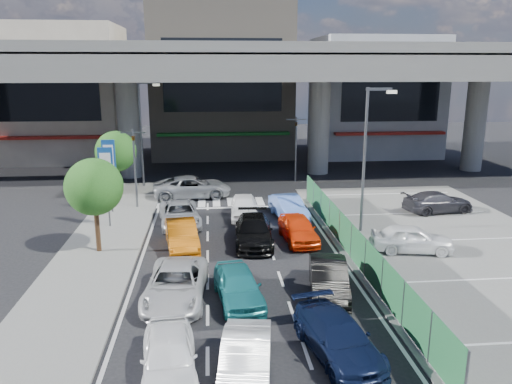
{
  "coord_description": "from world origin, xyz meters",
  "views": [
    {
      "loc": [
        -1.38,
        -20.09,
        9.05
      ],
      "look_at": [
        1.14,
        6.71,
        2.27
      ],
      "focal_mm": 35.0,
      "sensor_mm": 36.0,
      "label": 1
    }
  ],
  "objects": [
    {
      "name": "building_west",
      "position": [
        -16.0,
        31.97,
        6.49
      ],
      "size": [
        12.0,
        10.9,
        13.0
      ],
      "color": "#A59785",
      "rests_on": "ground"
    },
    {
      "name": "tree_far",
      "position": [
        -7.8,
        14.5,
        3.39
      ],
      "size": [
        2.8,
        2.8,
        4.8
      ],
      "color": "#382314",
      "rests_on": "ground"
    },
    {
      "name": "hatch_white_back_mid",
      "position": [
        -0.48,
        -7.2,
        0.68
      ],
      "size": [
        1.96,
        4.26,
        1.35
      ],
      "primitive_type": "imported",
      "rotation": [
        0.0,
        0.0,
        -0.13
      ],
      "color": "white",
      "rests_on": "ground"
    },
    {
      "name": "taxi_orange_right",
      "position": [
        3.22,
        4.8,
        0.69
      ],
      "size": [
        1.91,
        4.15,
        1.38
      ],
      "primitive_type": "imported",
      "rotation": [
        0.0,
        0.0,
        0.07
      ],
      "color": "#E93709",
      "rests_on": "ground"
    },
    {
      "name": "tree_near",
      "position": [
        -7.0,
        4.0,
        3.39
      ],
      "size": [
        2.8,
        2.8,
        4.8
      ],
      "color": "#382314",
      "rests_on": "ground"
    },
    {
      "name": "taxi_teal_mid",
      "position": [
        -0.38,
        -2.01,
        0.69
      ],
      "size": [
        2.13,
        4.23,
        1.38
      ],
      "primitive_type": "imported",
      "rotation": [
        0.0,
        0.0,
        0.13
      ],
      "color": "teal",
      "rests_on": "ground"
    },
    {
      "name": "crossing_wagon_silver",
      "position": [
        -2.67,
        14.53,
        0.76
      ],
      "size": [
        5.72,
        3.11,
        1.52
      ],
      "primitive_type": "imported",
      "rotation": [
        0.0,
        0.0,
        1.68
      ],
      "color": "#919497",
      "rests_on": "ground"
    },
    {
      "name": "traffic_light_left",
      "position": [
        -6.2,
        12.0,
        3.94
      ],
      "size": [
        1.6,
        1.24,
        5.2
      ],
      "color": "#595B60",
      "rests_on": "ground"
    },
    {
      "name": "sidewalk_left",
      "position": [
        -7.0,
        4.0,
        0.06
      ],
      "size": [
        4.0,
        30.0,
        0.12
      ],
      "primitive_type": "cube",
      "color": "#61615E",
      "rests_on": "ground"
    },
    {
      "name": "traffic_light_right",
      "position": [
        5.5,
        19.0,
        3.94
      ],
      "size": [
        1.6,
        1.24,
        5.2
      ],
      "color": "#595B60",
      "rests_on": "ground"
    },
    {
      "name": "building_east",
      "position": [
        16.0,
        31.97,
        5.99
      ],
      "size": [
        12.0,
        10.9,
        12.0
      ],
      "color": "gray",
      "rests_on": "ground"
    },
    {
      "name": "street_lamp_right",
      "position": [
        7.17,
        6.0,
        4.77
      ],
      "size": [
        1.65,
        0.22,
        8.0
      ],
      "color": "#595B60",
      "rests_on": "ground"
    },
    {
      "name": "parked_sedan_white",
      "position": [
        8.54,
        2.57,
        0.75
      ],
      "size": [
        4.27,
        2.38,
        1.38
      ],
      "primitive_type": "imported",
      "rotation": [
        0.0,
        0.0,
        1.37
      ],
      "color": "white",
      "rests_on": "parking_lot"
    },
    {
      "name": "minivan_navy_back",
      "position": [
        2.57,
        -6.06,
        0.64
      ],
      "size": [
        2.64,
        4.67,
        1.28
      ],
      "primitive_type": "imported",
      "rotation": [
        0.0,
        0.0,
        0.2
      ],
      "color": "black",
      "rests_on": "ground"
    },
    {
      "name": "street_lamp_left",
      "position": [
        -6.33,
        18.0,
        4.77
      ],
      "size": [
        1.65,
        0.22,
        8.0
      ],
      "color": "#595B60",
      "rests_on": "ground"
    },
    {
      "name": "ground",
      "position": [
        0.0,
        0.0,
        0.0
      ],
      "size": [
        120.0,
        120.0,
        0.0
      ],
      "primitive_type": "plane",
      "color": "black",
      "rests_on": "ground"
    },
    {
      "name": "traffic_cone",
      "position": [
        6.39,
        3.29,
        0.38
      ],
      "size": [
        0.43,
        0.43,
        0.64
      ],
      "primitive_type": "cone",
      "rotation": [
        0.0,
        0.0,
        0.43
      ],
      "color": "#D64F0B",
      "rests_on": "parking_lot"
    },
    {
      "name": "sedan_white_front_mid",
      "position": [
        0.65,
        9.37,
        0.69
      ],
      "size": [
        1.83,
        4.13,
        1.38
      ],
      "primitive_type": "imported",
      "rotation": [
        0.0,
        0.0,
        -0.05
      ],
      "color": "white",
      "rests_on": "ground"
    },
    {
      "name": "fence_run",
      "position": [
        5.3,
        1.0,
        0.9
      ],
      "size": [
        0.16,
        22.0,
        1.8
      ],
      "primitive_type": null,
      "color": "#1F5A33",
      "rests_on": "ground"
    },
    {
      "name": "signboard_near",
      "position": [
        -7.2,
        7.99,
        3.06
      ],
      "size": [
        0.8,
        0.14,
        4.7
      ],
      "color": "#595B60",
      "rests_on": "ground"
    },
    {
      "name": "taxi_orange_left",
      "position": [
        -2.91,
        4.37,
        0.69
      ],
      "size": [
        2.04,
        4.35,
        1.38
      ],
      "primitive_type": "imported",
      "rotation": [
        0.0,
        0.0,
        0.14
      ],
      "color": "#C45D0A",
      "rests_on": "ground"
    },
    {
      "name": "sedan_black_mid",
      "position": [
        0.83,
        4.63,
        0.69
      ],
      "size": [
        2.19,
        4.86,
        1.38
      ],
      "primitive_type": "imported",
      "rotation": [
        0.0,
        0.0,
        -0.06
      ],
      "color": "black",
      "rests_on": "ground"
    },
    {
      "name": "hatch_black_mid_right",
      "position": [
        3.32,
        -1.65,
        0.69
      ],
      "size": [
        2.12,
        4.37,
        1.38
      ],
      "primitive_type": "imported",
      "rotation": [
        0.0,
        0.0,
        -0.16
      ],
      "color": "black",
      "rests_on": "ground"
    },
    {
      "name": "expressway",
      "position": [
        0.0,
        22.0,
        8.76
      ],
      "size": [
        64.0,
        14.0,
        10.75
      ],
      "color": "slate",
      "rests_on": "ground"
    },
    {
      "name": "sedan_white_mid_left",
      "position": [
        -2.83,
        -1.66,
        0.69
      ],
      "size": [
        2.62,
        5.11,
        1.38
      ],
      "primitive_type": "imported",
      "rotation": [
        0.0,
        0.0,
        -0.07
      ],
      "color": "silver",
      "rests_on": "ground"
    },
    {
      "name": "building_center",
      "position": [
        0.0,
        32.97,
        7.49
      ],
      "size": [
        14.0,
        10.9,
        15.0
      ],
      "color": "gray",
      "rests_on": "ground"
    },
    {
      "name": "wagon_silver_front_left",
      "position": [
        -3.2,
        8.11,
        0.67
      ],
      "size": [
        2.83,
        5.06,
        1.34
      ],
      "primitive_type": "imported",
      "rotation": [
        0.0,
        0.0,
        0.13
      ],
      "color": "#9EA1A6",
      "rests_on": "ground"
    },
    {
      "name": "signboard_far",
      "position": [
        -7.6,
        10.99,
        3.06
      ],
      "size": [
        0.8,
        0.14,
        4.7
      ],
      "color": "#595B60",
      "rests_on": "ground"
    },
    {
      "name": "parked_sedan_dgrey",
      "position": [
        12.98,
        9.21,
        0.71
      ],
      "size": [
        4.72,
        2.46,
        1.31
      ],
      "primitive_type": "imported",
      "rotation": [
        0.0,
        0.0,
        1.72
      ],
      "color": "#333238",
      "rests_on": "parking_lot"
    },
    {
      "name": "parking_lot",
      "position": [
        11.0,
        2.0,
        0.03
      ],
      "size": [
        12.0,
        28.0,
        0.06
      ],
      "primitive_type": "cube",
      "color": "#61615E",
      "rests_on": "ground"
    },
    {
      "name": "kei_truck_front_right",
      "position": [
        3.35,
        8.92,
        0.69
      ],
      "size": [
        2.09,
        4.36,
        1.38
      ],
      "primitive_type": "imported",
      "rotation": [
        0.0,
        0.0,
        0.16
      ],
      "color": "#537CD6",
      "rests_on": "ground"
    },
    {
      "name": "van_white_back_left",
      "position": [
        -2.73,
        -6.71,
        0.69
      ],
      "size": [
        1.98,
        4.18,
        1.38
      ],
      "primitive_type": "imported",
      "rotation": [
        0.0,
        0.0,
        0.09
      ],
      "color": "white",
      "rests_on": "ground"
    }
  ]
}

